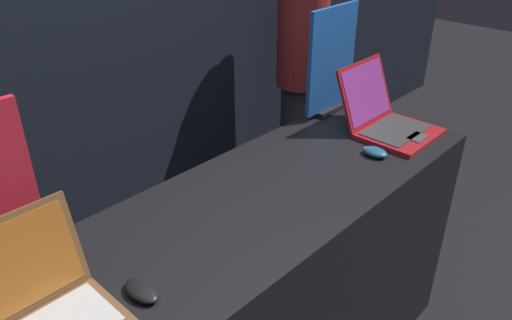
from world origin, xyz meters
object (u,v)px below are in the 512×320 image
Objects in this scene: laptop_front at (37,312)px; promo_stand_back at (331,64)px; laptop_back at (386,117)px; mouse_front at (142,290)px; person_bystander at (301,74)px; mouse_back at (375,152)px.

promo_stand_back reaches higher than laptop_front.
laptop_back is 0.78× the size of promo_stand_back.
mouse_front is 0.07× the size of person_bystander.
laptop_front is 0.21× the size of person_bystander.
person_bystander is (0.84, 1.05, -0.14)m from mouse_back.
person_bystander reaches higher than promo_stand_back.
mouse_front is at bearing -152.19° from person_bystander.
laptop_front is at bearing -156.44° from person_bystander.
promo_stand_back is at bearing 90.00° from laptop_back.
mouse_front is at bearing -177.45° from laptop_back.
laptop_back is 0.23× the size of person_bystander.
promo_stand_back is at bearing -133.41° from person_bystander.
mouse_front is 1.08m from mouse_back.
laptop_back is 1.15m from person_bystander.
mouse_back is at bearing -157.98° from laptop_back.
promo_stand_back is 0.97m from person_bystander.
laptop_front is 1.32m from mouse_back.
laptop_back is 0.25m from mouse_back.
person_bystander is at bearing 27.81° from mouse_front.
person_bystander reaches higher than mouse_front.
promo_stand_back is (1.54, 0.29, 0.17)m from laptop_front.
mouse_front is (0.24, -0.07, -0.05)m from laptop_front.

